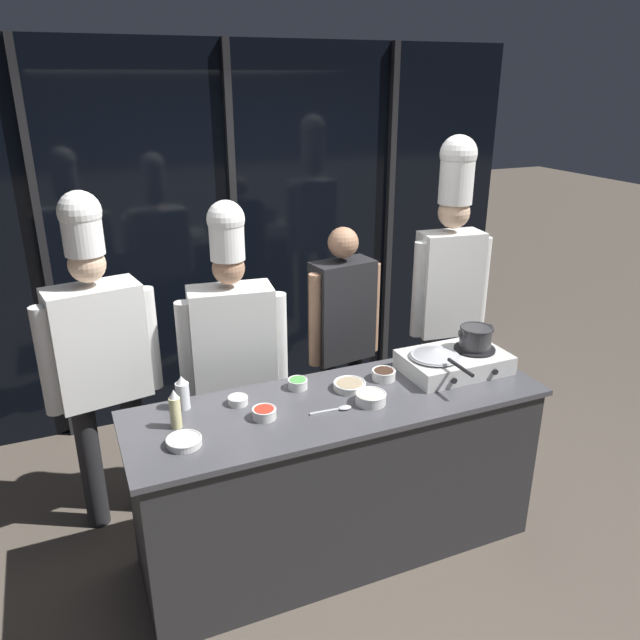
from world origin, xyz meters
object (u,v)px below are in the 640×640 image
squeeze_bottle_oil (175,410)px  prep_bowl_scallions (298,383)px  frying_pan (435,352)px  prep_bowl_soy_glaze (384,374)px  prep_bowl_onion (238,400)px  stock_pot (476,337)px  prep_bowl_bean_sprouts (184,441)px  squeeze_bottle_clear (183,393)px  chef_head (99,347)px  prep_bowl_chili_flakes (264,413)px  person_guest (342,327)px  chef_line (449,273)px  prep_bowl_mushrooms (349,385)px  chef_sous (233,342)px  serving_spoon_slotted (338,409)px  portable_stove (454,361)px  prep_bowl_noodles (371,397)px

squeeze_bottle_oil → prep_bowl_scallions: bearing=12.1°
frying_pan → prep_bowl_soy_glaze: (-0.28, 0.06, -0.10)m
frying_pan → prep_bowl_onion: 1.10m
stock_pot → prep_bowl_bean_sprouts: bearing=-174.4°
squeeze_bottle_clear → chef_head: (-0.34, 0.52, 0.09)m
prep_bowl_chili_flakes → person_guest: 1.08m
squeeze_bottle_clear → chef_line: bearing=14.3°
squeeze_bottle_oil → prep_bowl_onion: (0.33, 0.10, -0.07)m
stock_pot → prep_bowl_soy_glaze: size_ratio=1.60×
prep_bowl_mushrooms → prep_bowl_scallions: 0.27m
prep_bowl_scallions → chef_sous: chef_sous is taller
serving_spoon_slotted → frying_pan: bearing=13.0°
portable_stove → prep_bowl_scallions: 0.89m
squeeze_bottle_oil → chef_head: chef_head is taller
stock_pot → prep_bowl_onion: stock_pot is taller
portable_stove → prep_bowl_scallions: (-0.88, 0.14, -0.02)m
prep_bowl_noodles → serving_spoon_slotted: size_ratio=0.72×
prep_bowl_scallions → prep_bowl_bean_sprouts: size_ratio=0.66×
prep_bowl_onion → prep_bowl_bean_sprouts: (-0.33, -0.27, -0.00)m
squeeze_bottle_clear → prep_bowl_noodles: size_ratio=1.12×
prep_bowl_onion → prep_bowl_noodles: (0.62, -0.25, 0.01)m
chef_line → prep_bowl_onion: bearing=26.0°
prep_bowl_chili_flakes → chef_line: (1.52, 0.72, 0.31)m
squeeze_bottle_clear → chef_head: size_ratio=0.09×
prep_bowl_scallions → prep_bowl_soy_glaze: bearing=-10.2°
prep_bowl_chili_flakes → chef_sous: (0.04, 0.68, 0.09)m
squeeze_bottle_oil → chef_head: (-0.27, 0.69, 0.08)m
portable_stove → prep_bowl_chili_flakes: bearing=-175.9°
prep_bowl_chili_flakes → serving_spoon_slotted: size_ratio=0.55×
serving_spoon_slotted → chef_sous: size_ratio=0.12×
squeeze_bottle_oil → prep_bowl_chili_flakes: bearing=-11.4°
prep_bowl_noodles → prep_bowl_soy_glaze: bearing=48.1°
portable_stove → prep_bowl_mushrooms: (-0.63, 0.03, -0.03)m
frying_pan → chef_head: chef_head is taller
serving_spoon_slotted → prep_bowl_bean_sprouts: bearing=-179.2°
frying_pan → serving_spoon_slotted: (-0.65, -0.15, -0.13)m
squeeze_bottle_oil → person_guest: 1.36m
stock_pot → chef_line: chef_line is taller
chef_head → chef_sous: chef_head is taller
prep_bowl_noodles → person_guest: 0.86m
prep_bowl_onion → prep_bowl_scallions: 0.34m
stock_pot → chef_sous: 1.37m
stock_pot → prep_bowl_soy_glaze: stock_pot is taller
stock_pot → prep_bowl_scallions: 1.03m
squeeze_bottle_oil → chef_line: size_ratio=0.09×
squeeze_bottle_clear → prep_bowl_onion: size_ratio=1.73×
chef_head → person_guest: bearing=169.9°
frying_pan → squeeze_bottle_oil: (-1.41, 0.01, -0.04)m
prep_bowl_mushrooms → serving_spoon_slotted: prep_bowl_mushrooms is taller
frying_pan → prep_bowl_mushrooms: size_ratio=2.78×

